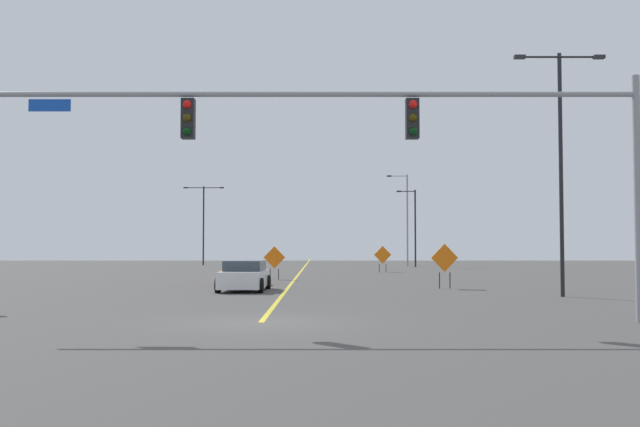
{
  "coord_description": "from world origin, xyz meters",
  "views": [
    {
      "loc": [
        1.52,
        -19.26,
        1.96
      ],
      "look_at": [
        1.4,
        28.56,
        4.1
      ],
      "focal_mm": 41.75,
      "sensor_mm": 36.0,
      "label": 1
    }
  ],
  "objects_px": {
    "construction_sign_median_far": "(447,260)",
    "car_white_mid": "(246,276)",
    "street_lamp_far_right": "(408,216)",
    "street_lamp_mid_left": "(416,224)",
    "street_lamp_near_left": "(563,154)",
    "street_lamp_mid_right": "(206,218)",
    "construction_sign_right_lane": "(276,259)",
    "construction_sign_left_shoulder": "(385,256)",
    "car_orange_distant": "(242,274)",
    "traffic_signal_assembly": "(395,132)"
  },
  "relations": [
    {
      "from": "construction_sign_median_far",
      "to": "car_white_mid",
      "type": "distance_m",
      "value": 9.42
    },
    {
      "from": "street_lamp_far_right",
      "to": "street_lamp_mid_left",
      "type": "distance_m",
      "value": 2.45
    },
    {
      "from": "street_lamp_near_left",
      "to": "construction_sign_median_far",
      "type": "distance_m",
      "value": 8.04
    },
    {
      "from": "street_lamp_mid_right",
      "to": "construction_sign_right_lane",
      "type": "distance_m",
      "value": 36.02
    },
    {
      "from": "construction_sign_left_shoulder",
      "to": "construction_sign_right_lane",
      "type": "bearing_deg",
      "value": -120.27
    },
    {
      "from": "construction_sign_right_lane",
      "to": "street_lamp_mid_left",
      "type": "bearing_deg",
      "value": 66.79
    },
    {
      "from": "construction_sign_right_lane",
      "to": "street_lamp_near_left",
      "type": "bearing_deg",
      "value": -51.31
    },
    {
      "from": "street_lamp_near_left",
      "to": "street_lamp_mid_left",
      "type": "relative_size",
      "value": 1.29
    },
    {
      "from": "construction_sign_median_far",
      "to": "construction_sign_left_shoulder",
      "type": "distance_m",
      "value": 22.5
    },
    {
      "from": "street_lamp_near_left",
      "to": "car_white_mid",
      "type": "bearing_deg",
      "value": 163.03
    },
    {
      "from": "street_lamp_mid_right",
      "to": "street_lamp_far_right",
      "type": "xyz_separation_m",
      "value": [
        21.0,
        -4.68,
        0.03
      ]
    },
    {
      "from": "street_lamp_mid_left",
      "to": "construction_sign_right_lane",
      "type": "distance_m",
      "value": 30.16
    },
    {
      "from": "street_lamp_mid_right",
      "to": "construction_sign_median_far",
      "type": "xyz_separation_m",
      "value": [
        18.24,
        -44.01,
        -3.68
      ]
    },
    {
      "from": "street_lamp_mid_left",
      "to": "car_orange_distant",
      "type": "distance_m",
      "value": 36.39
    },
    {
      "from": "street_lamp_far_right",
      "to": "street_lamp_near_left",
      "type": "height_order",
      "value": "street_lamp_near_left"
    },
    {
      "from": "street_lamp_far_right",
      "to": "car_white_mid",
      "type": "distance_m",
      "value": 43.09
    },
    {
      "from": "traffic_signal_assembly",
      "to": "street_lamp_near_left",
      "type": "height_order",
      "value": "street_lamp_near_left"
    },
    {
      "from": "car_orange_distant",
      "to": "construction_sign_right_lane",
      "type": "bearing_deg",
      "value": 77.38
    },
    {
      "from": "street_lamp_mid_right",
      "to": "street_lamp_near_left",
      "type": "relative_size",
      "value": 0.87
    },
    {
      "from": "street_lamp_mid_right",
      "to": "street_lamp_mid_left",
      "type": "xyz_separation_m",
      "value": [
        21.5,
        -6.9,
        -0.85
      ]
    },
    {
      "from": "street_lamp_far_right",
      "to": "car_orange_distant",
      "type": "distance_m",
      "value": 38.39
    },
    {
      "from": "construction_sign_left_shoulder",
      "to": "construction_sign_right_lane",
      "type": "height_order",
      "value": "construction_sign_left_shoulder"
    },
    {
      "from": "street_lamp_mid_right",
      "to": "construction_sign_left_shoulder",
      "type": "xyz_separation_m",
      "value": [
        17.23,
        -21.53,
        -3.75
      ]
    },
    {
      "from": "street_lamp_near_left",
      "to": "traffic_signal_assembly",
      "type": "bearing_deg",
      "value": -127.46
    },
    {
      "from": "construction_sign_median_far",
      "to": "construction_sign_right_lane",
      "type": "height_order",
      "value": "construction_sign_median_far"
    },
    {
      "from": "traffic_signal_assembly",
      "to": "car_orange_distant",
      "type": "distance_m",
      "value": 20.44
    },
    {
      "from": "street_lamp_far_right",
      "to": "construction_sign_right_lane",
      "type": "xyz_separation_m",
      "value": [
        -11.33,
        -29.81,
        -3.81
      ]
    },
    {
      "from": "street_lamp_mid_left",
      "to": "car_white_mid",
      "type": "distance_m",
      "value": 41.03
    },
    {
      "from": "street_lamp_mid_right",
      "to": "car_white_mid",
      "type": "bearing_deg",
      "value": -78.86
    },
    {
      "from": "traffic_signal_assembly",
      "to": "construction_sign_right_lane",
      "type": "distance_m",
      "value": 25.87
    },
    {
      "from": "street_lamp_mid_left",
      "to": "street_lamp_near_left",
      "type": "bearing_deg",
      "value": -89.47
    },
    {
      "from": "street_lamp_mid_right",
      "to": "construction_sign_median_far",
      "type": "height_order",
      "value": "street_lamp_mid_right"
    },
    {
      "from": "traffic_signal_assembly",
      "to": "construction_sign_right_lane",
      "type": "relative_size",
      "value": 8.92
    },
    {
      "from": "street_lamp_far_right",
      "to": "construction_sign_left_shoulder",
      "type": "height_order",
      "value": "street_lamp_far_right"
    },
    {
      "from": "car_white_mid",
      "to": "construction_sign_right_lane",
      "type": "bearing_deg",
      "value": 86.79
    },
    {
      "from": "street_lamp_mid_left",
      "to": "construction_sign_right_lane",
      "type": "height_order",
      "value": "street_lamp_mid_left"
    },
    {
      "from": "street_lamp_near_left",
      "to": "construction_sign_median_far",
      "type": "height_order",
      "value": "street_lamp_near_left"
    },
    {
      "from": "construction_sign_right_lane",
      "to": "car_white_mid",
      "type": "xyz_separation_m",
      "value": [
        -0.64,
        -11.34,
        -0.58
      ]
    },
    {
      "from": "street_lamp_far_right",
      "to": "construction_sign_median_far",
      "type": "height_order",
      "value": "street_lamp_far_right"
    },
    {
      "from": "construction_sign_right_lane",
      "to": "street_lamp_far_right",
      "type": "bearing_deg",
      "value": 69.19
    },
    {
      "from": "construction_sign_median_far",
      "to": "car_white_mid",
      "type": "bearing_deg",
      "value": -168.79
    },
    {
      "from": "car_white_mid",
      "to": "car_orange_distant",
      "type": "bearing_deg",
      "value": 98.07
    },
    {
      "from": "street_lamp_mid_right",
      "to": "street_lamp_near_left",
      "type": "xyz_separation_m",
      "value": [
        21.89,
        -49.76,
        0.59
      ]
    },
    {
      "from": "street_lamp_far_right",
      "to": "street_lamp_near_left",
      "type": "relative_size",
      "value": 0.95
    },
    {
      "from": "street_lamp_mid_left",
      "to": "construction_sign_median_far",
      "type": "height_order",
      "value": "street_lamp_mid_left"
    },
    {
      "from": "traffic_signal_assembly",
      "to": "construction_sign_median_far",
      "type": "relative_size",
      "value": 8.42
    },
    {
      "from": "construction_sign_right_lane",
      "to": "car_orange_distant",
      "type": "relative_size",
      "value": 0.51
    },
    {
      "from": "street_lamp_mid_right",
      "to": "street_lamp_far_right",
      "type": "relative_size",
      "value": 0.91
    },
    {
      "from": "street_lamp_mid_left",
      "to": "construction_sign_left_shoulder",
      "type": "distance_m",
      "value": 15.51
    },
    {
      "from": "traffic_signal_assembly",
      "to": "construction_sign_right_lane",
      "type": "height_order",
      "value": "traffic_signal_assembly"
    }
  ]
}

